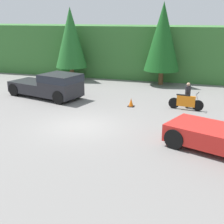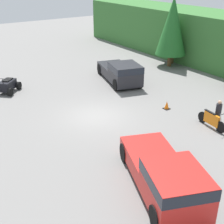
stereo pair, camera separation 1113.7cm
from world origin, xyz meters
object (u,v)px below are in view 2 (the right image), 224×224
Objects in this scene: pickup_truck_red at (166,176)px; pickup_truck_second at (121,72)px; dirt_bike at (212,120)px; traffic_cone at (167,105)px; quad_atv at (7,86)px; rider_person at (218,112)px.

pickup_truck_second is at bearing 173.13° from pickup_truck_red.
dirt_bike is 3.48m from traffic_cone.
pickup_truck_second is 2.71× the size of dirt_bike.
dirt_bike is 0.92× the size of quad_atv.
pickup_truck_second is (-12.44, 6.61, -0.00)m from pickup_truck_red.
rider_person is at bearing 78.48° from quad_atv.
pickup_truck_second reaches higher than rider_person.
pickup_truck_second is 3.59× the size of rider_person.
dirt_bike is at bearing -104.99° from rider_person.
rider_person is at bearing 17.04° from pickup_truck_second.
traffic_cone is (9.10, 7.89, -0.25)m from quad_atv.
pickup_truck_red is at bearing 50.47° from quad_atv.
traffic_cone is at bearing 84.88° from quad_atv.
rider_person is at bearing 134.30° from pickup_truck_red.
quad_atv is 15.31m from rider_person.
rider_person is (0.05, 0.45, 0.41)m from dirt_bike.
dirt_bike is (-3.00, 6.45, -0.49)m from pickup_truck_red.
traffic_cone is at bearing -176.16° from rider_person.
pickup_truck_red is at bearing -58.45° from dirt_bike.
pickup_truck_red is 7.13m from dirt_bike.
pickup_truck_red is 14.09m from pickup_truck_second.
quad_atv is at bearing -152.36° from pickup_truck_red.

